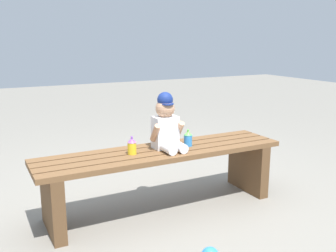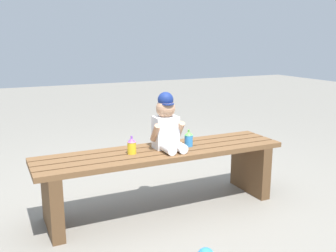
% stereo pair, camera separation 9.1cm
% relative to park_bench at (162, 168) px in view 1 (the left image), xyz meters
% --- Properties ---
extents(ground_plane, '(16.00, 16.00, 0.00)m').
position_rel_park_bench_xyz_m(ground_plane, '(0.00, 0.00, -0.31)').
color(ground_plane, gray).
extents(park_bench, '(1.79, 0.42, 0.45)m').
position_rel_park_bench_xyz_m(park_bench, '(0.00, 0.00, 0.00)').
color(park_bench, brown).
rests_on(park_bench, ground_plane).
extents(child_figure, '(0.23, 0.27, 0.40)m').
position_rel_park_bench_xyz_m(child_figure, '(0.04, 0.02, 0.31)').
color(child_figure, white).
rests_on(child_figure, park_bench).
extents(sippy_cup_left, '(0.06, 0.06, 0.12)m').
position_rel_park_bench_xyz_m(sippy_cup_left, '(-0.23, 0.00, 0.20)').
color(sippy_cup_left, yellow).
rests_on(sippy_cup_left, park_bench).
extents(sippy_cup_right, '(0.06, 0.06, 0.12)m').
position_rel_park_bench_xyz_m(sippy_cup_right, '(0.21, 0.00, 0.20)').
color(sippy_cup_right, '#338CE5').
rests_on(sippy_cup_right, park_bench).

